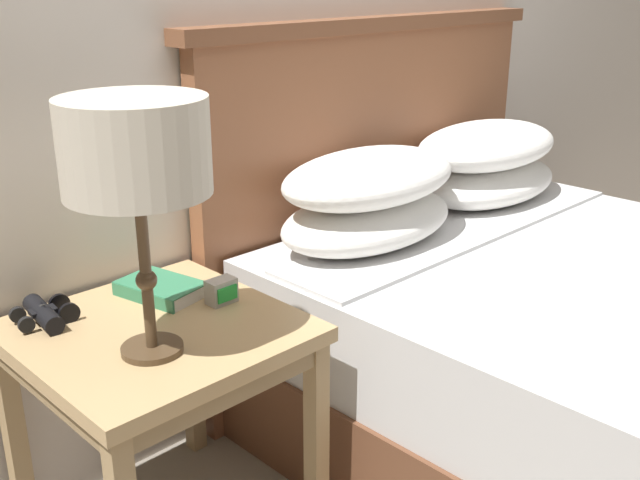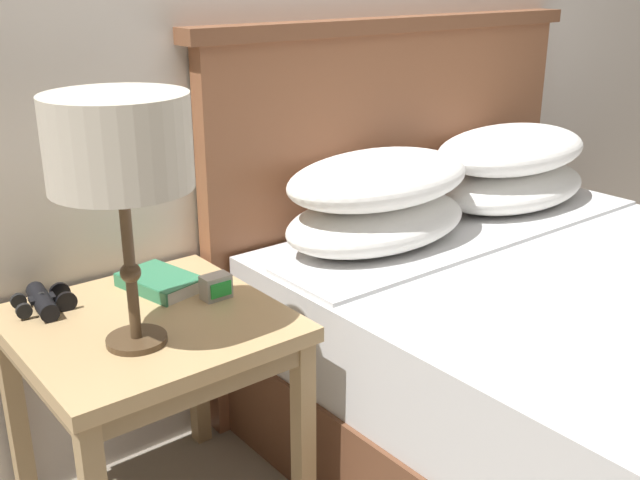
{
  "view_description": "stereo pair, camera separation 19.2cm",
  "coord_description": "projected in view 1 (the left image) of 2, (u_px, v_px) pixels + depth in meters",
  "views": [
    {
      "loc": [
        -1.44,
        -0.73,
        1.33
      ],
      "look_at": [
        -0.18,
        0.56,
        0.67
      ],
      "focal_mm": 42.0,
      "sensor_mm": 36.0,
      "label": 1
    },
    {
      "loc": [
        -1.3,
        -0.85,
        1.33
      ],
      "look_at": [
        -0.18,
        0.56,
        0.67
      ],
      "focal_mm": 42.0,
      "sensor_mm": 36.0,
      "label": 2
    }
  ],
  "objects": [
    {
      "name": "bed",
      "position": [
        598.0,
        350.0,
        2.07
      ],
      "size": [
        1.53,
        1.92,
        1.19
      ],
      "color": "brown",
      "rests_on": "ground_plane"
    },
    {
      "name": "alarm_clock",
      "position": [
        222.0,
        291.0,
        1.79
      ],
      "size": [
        0.07,
        0.05,
        0.06
      ],
      "color": "#B7B2A8",
      "rests_on": "nightstand"
    },
    {
      "name": "table_lamp",
      "position": [
        135.0,
        152.0,
        1.42
      ],
      "size": [
        0.29,
        0.29,
        0.53
      ],
      "color": "#4C3823",
      "rests_on": "nightstand"
    },
    {
      "name": "binoculars_pair",
      "position": [
        44.0,
        314.0,
        1.69
      ],
      "size": [
        0.15,
        0.16,
        0.05
      ],
      "color": "black",
      "rests_on": "nightstand"
    },
    {
      "name": "nightstand",
      "position": [
        159.0,
        356.0,
        1.71
      ],
      "size": [
        0.58,
        0.58,
        0.57
      ],
      "color": "tan",
      "rests_on": "ground_plane"
    },
    {
      "name": "book_on_nightstand",
      "position": [
        161.0,
        289.0,
        1.83
      ],
      "size": [
        0.17,
        0.23,
        0.04
      ],
      "color": "silver",
      "rests_on": "nightstand"
    }
  ]
}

